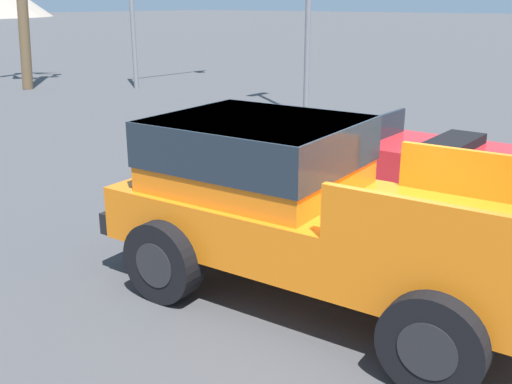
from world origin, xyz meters
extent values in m
plane|color=#424244|center=(0.00, 0.00, 0.00)|extent=(320.00, 320.00, 0.00)
cube|color=orange|center=(-0.32, -0.10, 0.77)|extent=(2.40, 4.70, 0.57)
cube|color=orange|center=(-0.43, 0.79, 1.43)|extent=(1.97, 2.17, 0.74)
cube|color=#1E2833|center=(-0.43, 0.79, 1.56)|extent=(2.01, 2.21, 0.47)
cube|color=orange|center=(-1.09, -1.46, 1.30)|extent=(0.28, 1.80, 0.48)
cube|color=orange|center=(0.72, -1.25, 1.30)|extent=(0.28, 1.80, 0.48)
cube|color=black|center=(-0.59, 2.19, 0.61)|extent=(1.87, 0.37, 0.24)
cylinder|color=black|center=(-1.46, 1.17, 0.43)|extent=(0.40, 0.89, 0.86)
cylinder|color=#232326|center=(-1.46, 1.17, 0.43)|extent=(0.38, 0.51, 0.47)
cylinder|color=black|center=(0.49, 1.40, 0.43)|extent=(0.40, 0.89, 0.86)
cylinder|color=#232326|center=(0.49, 1.40, 0.43)|extent=(0.38, 0.51, 0.47)
cylinder|color=black|center=(-1.14, -1.60, 0.43)|extent=(0.40, 0.89, 0.86)
cylinder|color=#232326|center=(-1.14, -1.60, 0.43)|extent=(0.38, 0.51, 0.47)
cylinder|color=black|center=(0.81, -1.38, 0.43)|extent=(0.40, 0.89, 0.86)
cylinder|color=#232326|center=(0.81, -1.38, 0.43)|extent=(0.38, 0.51, 0.47)
cube|color=red|center=(4.08, 1.22, 0.44)|extent=(1.92, 4.38, 0.53)
cube|color=#1E2833|center=(4.06, 1.69, 0.91)|extent=(1.48, 0.12, 0.42)
cube|color=black|center=(4.11, 0.46, 0.78)|extent=(1.42, 0.66, 0.16)
cylinder|color=black|center=(3.19, 2.51, 0.32)|extent=(0.25, 0.65, 0.64)
cylinder|color=#9E9EA3|center=(3.19, 2.51, 0.32)|extent=(0.25, 0.36, 0.35)
cylinder|color=black|center=(4.86, 2.59, 0.32)|extent=(0.25, 0.65, 0.64)
cylinder|color=#9E9EA3|center=(4.86, 2.59, 0.32)|extent=(0.25, 0.36, 0.35)
cylinder|color=black|center=(3.31, -0.15, 0.32)|extent=(0.25, 0.65, 0.64)
cylinder|color=#9E9EA3|center=(3.31, -0.15, 0.32)|extent=(0.25, 0.36, 0.35)
cylinder|color=black|center=(4.97, -0.08, 0.32)|extent=(0.25, 0.65, 0.64)
cylinder|color=#9E9EA3|center=(4.97, -0.08, 0.32)|extent=(0.25, 0.36, 0.35)
cylinder|color=slate|center=(8.53, 13.98, 2.81)|extent=(0.16, 0.16, 5.63)
camera|label=1|loc=(-5.15, -3.18, 2.96)|focal=42.00mm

